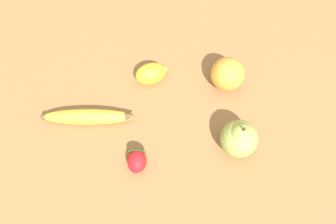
{
  "coord_description": "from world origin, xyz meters",
  "views": [
    {
      "loc": [
        -0.03,
        -0.3,
        0.7
      ],
      "look_at": [
        0.04,
        0.01,
        0.03
      ],
      "focal_mm": 35.0,
      "sensor_mm": 36.0,
      "label": 1
    }
  ],
  "objects": [
    {
      "name": "ground_plane",
      "position": [
        0.0,
        0.0,
        0.0
      ],
      "size": [
        3.0,
        3.0,
        0.0
      ],
      "primitive_type": "plane",
      "color": "olive"
    },
    {
      "name": "banana",
      "position": [
        -0.14,
        0.05,
        0.02
      ],
      "size": [
        0.22,
        0.08,
        0.04
      ],
      "rotation": [
        0.0,
        0.0,
        6.05
      ],
      "color": "gold",
      "rests_on": "ground_plane"
    },
    {
      "name": "orange",
      "position": [
        0.2,
        0.07,
        0.04
      ],
      "size": [
        0.08,
        0.08,
        0.08
      ],
      "color": "orange",
      "rests_on": "ground_plane"
    },
    {
      "name": "pear",
      "position": [
        0.17,
        -0.09,
        0.05
      ],
      "size": [
        0.08,
        0.08,
        0.1
      ],
      "color": "#99A84C",
      "rests_on": "ground_plane"
    },
    {
      "name": "strawberry",
      "position": [
        -0.05,
        -0.08,
        0.02
      ],
      "size": [
        0.05,
        0.06,
        0.04
      ],
      "rotation": [
        0.0,
        0.0,
        1.33
      ],
      "color": "red",
      "rests_on": "ground_plane"
    },
    {
      "name": "lemon",
      "position": [
        0.03,
        0.12,
        0.03
      ],
      "size": [
        0.08,
        0.06,
        0.05
      ],
      "rotation": [
        0.0,
        0.0,
        0.1
      ],
      "color": "yellow",
      "rests_on": "ground_plane"
    }
  ]
}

